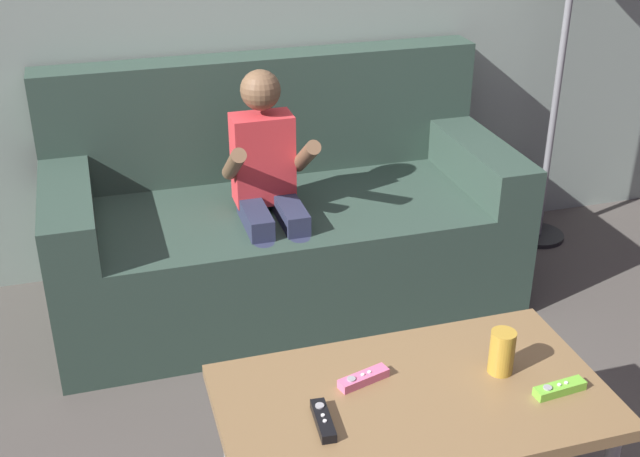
# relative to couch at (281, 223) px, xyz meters

# --- Properties ---
(couch) EXTENTS (1.76, 0.80, 0.92)m
(couch) POSITION_rel_couch_xyz_m (0.00, 0.00, 0.00)
(couch) COLOR #2D4238
(couch) RESTS_ON ground
(person_seated_on_couch) EXTENTS (0.31, 0.38, 0.97)m
(person_seated_on_couch) POSITION_rel_couch_xyz_m (-0.09, -0.18, 0.24)
(person_seated_on_couch) COLOR #282D47
(person_seated_on_couch) RESTS_ON ground
(coffee_table) EXTENTS (0.98, 0.55, 0.46)m
(coffee_table) POSITION_rel_couch_xyz_m (0.02, -1.32, 0.10)
(coffee_table) COLOR brown
(coffee_table) RESTS_ON ground
(game_remote_lime_near_edge) EXTENTS (0.14, 0.05, 0.03)m
(game_remote_lime_near_edge) POSITION_rel_couch_xyz_m (0.37, -1.41, 0.16)
(game_remote_lime_near_edge) COLOR #72C638
(game_remote_lime_near_edge) RESTS_ON coffee_table
(game_remote_pink_center) EXTENTS (0.14, 0.07, 0.03)m
(game_remote_pink_center) POSITION_rel_couch_xyz_m (-0.09, -1.23, 0.16)
(game_remote_pink_center) COLOR pink
(game_remote_pink_center) RESTS_ON coffee_table
(game_remote_black_far_corner) EXTENTS (0.05, 0.14, 0.03)m
(game_remote_black_far_corner) POSITION_rel_couch_xyz_m (-0.23, -1.36, 0.16)
(game_remote_black_far_corner) COLOR black
(game_remote_black_far_corner) RESTS_ON coffee_table
(soda_can) EXTENTS (0.07, 0.07, 0.12)m
(soda_can) POSITION_rel_couch_xyz_m (0.27, -1.29, 0.20)
(soda_can) COLOR #B78C2D
(soda_can) RESTS_ON coffee_table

